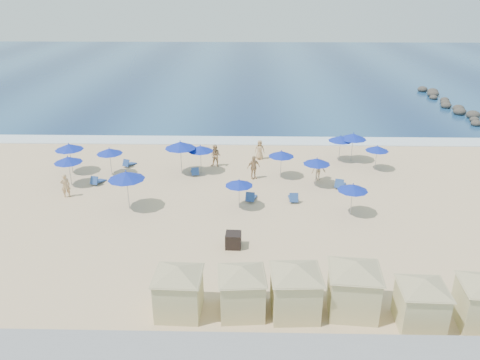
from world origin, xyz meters
name	(u,v)px	position (x,y,z in m)	size (l,w,h in m)	color
ground	(246,217)	(0.00, 0.00, 0.00)	(160.00, 160.00, 0.00)	#D7B588
ocean	(250,69)	(0.00, 55.00, 0.03)	(160.00, 80.00, 0.06)	navy
surf_line	(248,141)	(0.00, 15.50, 0.04)	(160.00, 2.50, 0.08)	white
rock_jetty	(464,113)	(24.01, 24.90, 0.36)	(2.56, 26.66, 0.96)	#2C2824
trash_bin	(233,240)	(-0.70, -3.65, 0.43)	(0.86, 0.86, 0.86)	black
cabana_0	(178,283)	(-2.92, -9.34, 1.53)	(4.26, 4.26, 2.67)	beige
cabana_1	(242,283)	(-0.12, -9.26, 1.51)	(4.20, 4.20, 2.65)	beige
cabana_2	(296,282)	(2.25, -9.26, 1.61)	(4.47, 4.47, 2.81)	beige
cabana_3	(354,280)	(4.84, -9.09, 1.65)	(4.58, 4.58, 2.88)	beige
cabana_4	(422,296)	(7.56, -9.93, 1.47)	(4.10, 4.10, 2.57)	beige
umbrella_0	(69,147)	(-13.72, 7.28, 2.13)	(2.16, 2.16, 2.46)	#A5A8AD
umbrella_1	(68,160)	(-12.92, 4.82, 2.00)	(2.03, 2.03, 2.31)	#A5A8AD
umbrella_2	(109,151)	(-10.51, 6.89, 1.95)	(1.98, 1.98, 2.25)	#A5A8AD
umbrella_3	(126,176)	(-7.73, 1.05, 2.36)	(2.39, 2.39, 2.72)	#A5A8AD
umbrella_4	(180,145)	(-5.13, 7.27, 2.35)	(2.38, 2.38, 2.71)	#A5A8AD
umbrella_5	(200,148)	(-3.63, 7.60, 1.97)	(1.99, 1.99, 2.27)	#A5A8AD
umbrella_6	(239,183)	(-0.50, 1.34, 1.80)	(1.83, 1.83, 2.08)	#A5A8AD
umbrella_7	(281,154)	(2.55, 6.66, 1.92)	(1.94, 1.94, 2.21)	#A5A8AD
umbrella_8	(317,161)	(5.00, 5.08, 1.93)	(1.96, 1.96, 2.23)	#A5A8AD
umbrella_9	(341,138)	(7.62, 10.36, 1.98)	(2.00, 2.00, 2.28)	#A5A8AD
umbrella_10	(377,148)	(10.15, 8.42, 1.80)	(1.82, 1.82, 2.07)	#A5A8AD
umbrella_11	(353,187)	(6.66, 0.50, 1.91)	(1.93, 1.93, 2.20)	#A5A8AD
umbrella_12	(353,136)	(8.64, 10.37, 2.15)	(2.18, 2.18, 2.48)	#A5A8AD
beach_chair_0	(97,181)	(-11.10, 5.10, 0.25)	(0.94, 1.42, 0.72)	navy
beach_chair_1	(129,163)	(-9.65, 8.77, 0.24)	(1.00, 1.36, 0.68)	navy
beach_chair_2	(195,172)	(-4.06, 7.06, 0.24)	(0.81, 1.36, 0.70)	navy
beach_chair_3	(251,197)	(0.28, 2.48, 0.26)	(0.84, 1.45, 0.75)	navy
beach_chair_4	(293,198)	(3.17, 2.46, 0.25)	(0.61, 1.34, 0.74)	navy
beach_chair_5	(340,184)	(6.75, 4.86, 0.26)	(1.07, 1.52, 0.76)	navy
beachgoer_0	(65,185)	(-12.53, 2.82, 0.85)	(0.62, 0.41, 1.69)	tan
beachgoer_1	(216,156)	(-2.57, 8.88, 0.91)	(0.88, 0.69, 1.81)	tan
beachgoer_2	(254,167)	(0.47, 6.40, 0.91)	(1.07, 0.44, 1.82)	tan
beachgoer_3	(319,169)	(5.35, 6.29, 0.86)	(1.11, 0.64, 1.71)	tan
beachgoer_4	(260,150)	(1.00, 10.68, 0.83)	(0.81, 0.53, 1.66)	tan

